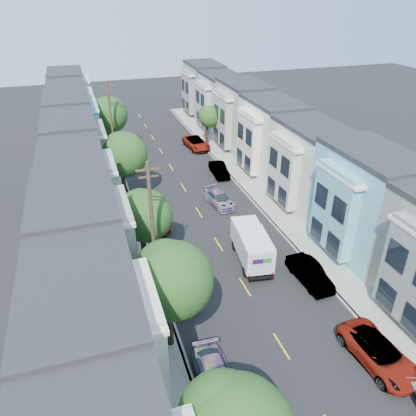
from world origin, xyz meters
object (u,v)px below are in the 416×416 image
Objects in this scene: tree_e at (109,115)px; parked_right_c at (219,170)px; parked_left_c at (179,288)px; parked_left_b at (216,379)px; tree_d at (124,155)px; lead_sedan at (219,199)px; parked_right_a at (379,353)px; tree_far_r at (209,117)px; utility_pole_near at (152,229)px; fedex_truck at (251,245)px; parked_right_b at (310,273)px; motorcycle at (415,395)px; tree_c at (145,216)px; parked_right_d at (196,143)px; utility_pole_far at (112,123)px; parked_left_d at (152,219)px; tree_b at (172,281)px.

parked_right_c is at bearing -45.66° from tree_e.
parked_left_b is at bearing -91.66° from parked_left_c.
tree_d is 16.97m from parked_left_c.
lead_sedan is at bearing -64.52° from tree_e.
lead_sedan is 21.96m from parked_right_a.
utility_pole_near is at bearing -115.17° from tree_far_r.
fedex_truck is at bearing -103.75° from lead_sedan.
parked_right_b is 10.75m from motorcycle.
parked_right_b is (11.20, -6.21, -3.59)m from tree_c.
motorcycle is (10.01, -12.28, -0.19)m from parked_left_c.
parked_right_d is (3.16, 26.52, -0.78)m from fedex_truck.
tree_far_r is 13.40m from utility_pole_far.
lead_sedan is at bearing 92.12° from parked_right_a.
parked_right_d is 2.40× the size of motorcycle.
tree_c is 1.20× the size of parked_right_a.
parked_left_c reaches higher than motorcycle.
parked_right_d is at bearing -9.55° from tree_e.
lead_sedan is at bearing 57.42° from parked_left_c.
tree_e reaches higher than motorcycle.
parked_right_b is at bearing -14.47° from utility_pole_near.
tree_d is 1.28× the size of fedex_truck.
parked_right_c is at bearing -101.11° from tree_far_r.
fedex_truck reaches higher than parked_right_d.
lead_sedan is 7.67m from parked_left_d.
parked_right_b is at bearing -28.99° from tree_c.
tree_e reaches higher than parked_left_d.
lead_sedan is 0.82× the size of parked_right_d.
tree_far_r is at bearing 11.04° from parked_right_d.
tree_b is at bearing -90.00° from tree_e.
utility_pole_near is at bearing 131.67° from parked_right_a.
utility_pole_near is 14.74m from lead_sedan.
utility_pole_near is 16.21m from parked_right_a.
tree_c is 13.30m from parked_right_b.
tree_b is at bearing -112.48° from parked_right_c.
utility_pole_far is 26.52m from fedex_truck.
tree_c is at bearing 143.48° from motorcycle.
utility_pole_far reaches higher than parked_right_a.
tree_b is at bearing -90.00° from utility_pole_far.
tree_b is 14.61m from motorcycle.
fedex_truck reaches higher than lead_sedan.
tree_e reaches higher than tree_d.
utility_pole_near is 4.89m from parked_left_c.
utility_pole_near is at bearing -90.00° from utility_pole_far.
parked_right_d is (11.20, 27.51, -4.39)m from utility_pole_near.
tree_d is 1.37× the size of parked_right_a.
parked_left_d is 1.17× the size of parked_right_b.
parked_right_c is 0.78× the size of parked_right_d.
fedex_truck is 2.52× the size of motorcycle.
tree_c is at bearing 90.04° from utility_pole_near.
parked_right_c is at bearing 61.39° from lead_sedan.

